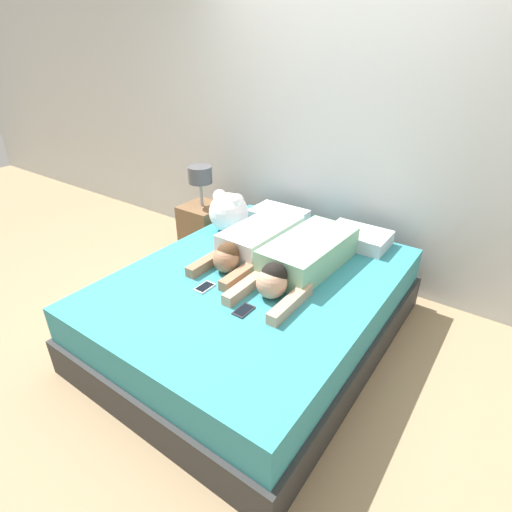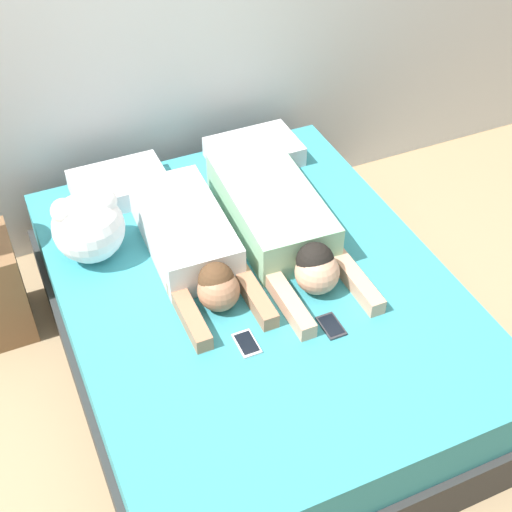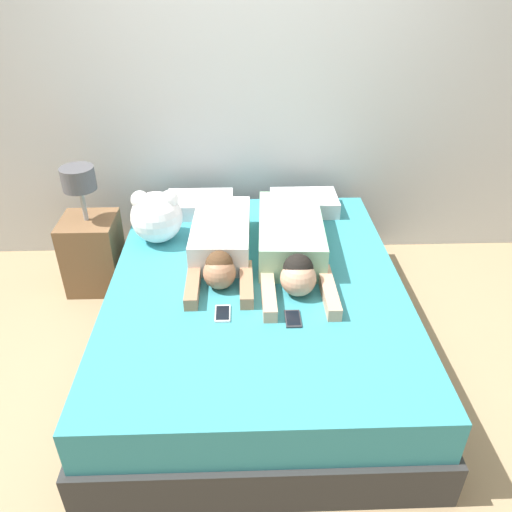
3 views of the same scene
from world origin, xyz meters
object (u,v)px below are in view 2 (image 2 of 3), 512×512
object	(u,v)px
person_left	(192,243)
cell_phone_left	(247,344)
cell_phone_right	(331,326)
pillow_head_left	(119,186)
pillow_head_right	(254,152)
plush_toy	(88,226)
person_right	(280,220)
bed	(256,321)

from	to	relation	value
person_left	cell_phone_left	size ratio (longest dim) A/B	7.28
person_left	cell_phone_right	world-z (taller)	person_left
pillow_head_left	cell_phone_right	bearing A→B (deg)	-66.10
person_left	pillow_head_right	bearing A→B (deg)	46.50
cell_phone_right	plush_toy	size ratio (longest dim) A/B	0.40
person_left	cell_phone_right	xyz separation A→B (m)	(0.37, -0.62, -0.09)
pillow_head_left	cell_phone_left	world-z (taller)	pillow_head_left
pillow_head_right	cell_phone_right	xyz separation A→B (m)	(-0.19, -1.21, -0.05)
person_right	cell_phone_left	size ratio (longest dim) A/B	8.27
person_right	plush_toy	size ratio (longest dim) A/B	3.29
cell_phone_left	plush_toy	bearing A→B (deg)	118.55
person_left	cell_phone_left	distance (m)	0.57
pillow_head_left	person_right	distance (m)	0.85
pillow_head_left	person_right	xyz separation A→B (m)	(0.58, -0.62, 0.05)
pillow_head_right	plush_toy	world-z (taller)	plush_toy
bed	person_left	size ratio (longest dim) A/B	2.19
bed	pillow_head_left	world-z (taller)	pillow_head_left
person_left	cell_phone_left	bearing A→B (deg)	-87.99
pillow_head_left	person_left	world-z (taller)	person_left
cell_phone_left	plush_toy	distance (m)	0.89
bed	pillow_head_left	bearing A→B (deg)	113.33
pillow_head_right	person_right	xyz separation A→B (m)	(-0.15, -0.62, 0.05)
cell_phone_left	cell_phone_right	bearing A→B (deg)	-8.64
bed	cell_phone_right	world-z (taller)	cell_phone_right
person_right	plush_toy	distance (m)	0.85
person_right	cell_phone_right	distance (m)	0.60
pillow_head_right	person_left	bearing A→B (deg)	-133.50
bed	cell_phone_left	bearing A→B (deg)	-119.84
cell_phone_right	person_left	bearing A→B (deg)	121.05
person_right	plush_toy	world-z (taller)	plush_toy
bed	person_left	bearing A→B (deg)	128.45
pillow_head_left	person_left	distance (m)	0.62
bed	cell_phone_right	size ratio (longest dim) A/B	15.95
pillow_head_right	person_left	distance (m)	0.82
person_right	cell_phone_left	bearing A→B (deg)	-126.48
person_left	cell_phone_right	bearing A→B (deg)	-58.95
cell_phone_right	person_right	bearing A→B (deg)	85.55
pillow_head_right	cell_phone_left	bearing A→B (deg)	-115.16
cell_phone_left	pillow_head_right	bearing A→B (deg)	64.84
bed	pillow_head_left	xyz separation A→B (m)	(-0.36, 0.84, 0.31)
person_left	pillow_head_left	bearing A→B (deg)	105.54
cell_phone_left	plush_toy	world-z (taller)	plush_toy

